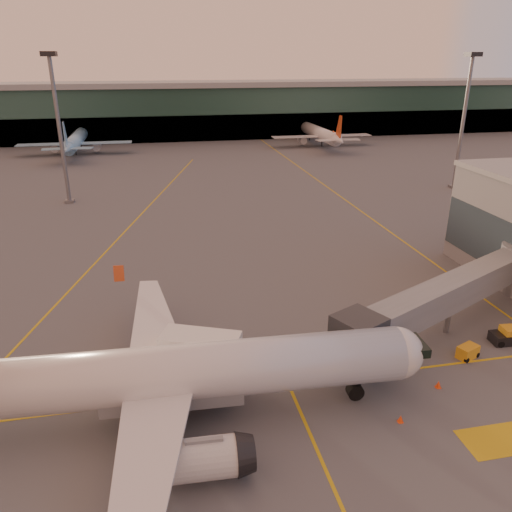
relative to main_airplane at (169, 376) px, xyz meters
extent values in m
plane|color=#4C4F54|center=(4.42, -2.66, -3.78)|extent=(600.00, 600.00, 0.00)
cube|color=gold|center=(4.42, 2.34, -3.78)|extent=(80.00, 0.25, 0.01)
cube|color=gold|center=(-5.58, 42.34, -3.78)|extent=(31.30, 115.98, 0.01)
cube|color=gold|center=(34.42, 67.34, -3.78)|extent=(0.25, 160.00, 0.01)
cube|color=gold|center=(22.42, -6.66, -3.78)|extent=(6.00, 3.00, 0.01)
cube|color=#19382D|center=(4.42, 139.34, 4.22)|extent=(400.00, 18.00, 16.00)
cube|color=gray|center=(4.42, 139.34, 13.02)|extent=(400.00, 20.00, 1.60)
cube|color=black|center=(4.42, 130.84, 0.22)|extent=(400.00, 1.00, 8.00)
cube|color=#2D3D47|center=(37.47, 15.34, 1.22)|extent=(0.30, 21.60, 6.00)
cylinder|color=slate|center=(-15.58, 63.34, 8.72)|extent=(0.70, 0.70, 25.00)
cube|color=black|center=(-15.58, 63.34, 21.42)|extent=(2.40, 2.40, 0.80)
cube|color=slate|center=(-15.58, 63.34, -3.53)|extent=(1.60, 1.60, 0.50)
cylinder|color=slate|center=(59.42, 59.34, 8.72)|extent=(0.70, 0.70, 25.00)
cube|color=black|center=(59.42, 59.34, 21.42)|extent=(2.40, 2.40, 0.80)
cube|color=slate|center=(59.42, 59.34, -3.53)|extent=(1.60, 1.60, 0.50)
cylinder|color=silver|center=(1.33, -0.06, 0.21)|extent=(31.27, 5.38, 4.00)
sphere|color=silver|center=(16.87, -0.75, 0.21)|extent=(3.92, 3.92, 3.92)
cube|color=black|center=(18.01, -0.80, 0.71)|extent=(1.91, 2.67, 0.70)
cylinder|color=silver|center=(1.81, -6.16, -1.99)|extent=(4.29, 2.78, 2.60)
cylinder|color=black|center=(-1.07, -2.55, -2.89)|extent=(1.86, 1.48, 1.80)
cylinder|color=black|center=(-1.07, -2.55, -2.34)|extent=(0.36, 0.36, 1.10)
cylinder|color=silver|center=(2.35, 5.97, -1.99)|extent=(4.29, 2.78, 2.60)
cylinder|color=black|center=(-0.83, 2.64, -2.89)|extent=(1.86, 1.48, 1.80)
cylinder|color=black|center=(-0.83, 2.64, -2.34)|extent=(0.36, 0.36, 1.10)
cube|color=slate|center=(0.19, -0.01, -1.09)|extent=(10.00, 3.63, 1.60)
cylinder|color=black|center=(13.84, -0.62, -2.89)|extent=(1.29, 0.85, 1.26)
cube|color=slate|center=(26.40, 7.35, 0.51)|extent=(25.19, 14.31, 2.70)
cube|color=#2D3035|center=(14.88, 1.96, 0.51)|extent=(4.56, 4.56, 3.00)
cube|color=#2D3035|center=(16.38, 2.86, -2.58)|extent=(1.60, 2.40, 2.40)
cylinder|color=black|center=(16.38, 1.76, -3.38)|extent=(0.80, 0.40, 0.80)
cylinder|color=black|center=(16.38, 3.96, -3.38)|extent=(0.80, 0.40, 0.80)
cylinder|color=slate|center=(26.40, 7.35, -2.29)|extent=(0.50, 0.50, 3.00)
cube|color=red|center=(2.86, 3.41, -3.00)|extent=(4.07, 3.63, 1.57)
cube|color=silver|center=(2.57, 3.53, -0.53)|extent=(6.62, 4.79, 2.94)
cylinder|color=black|center=(0.64, 2.99, -3.31)|extent=(1.01, 0.71, 0.94)
cylinder|color=black|center=(4.11, 1.51, -3.31)|extent=(1.01, 0.71, 0.94)
cube|color=orange|center=(25.85, 3.04, -3.22)|extent=(2.18, 1.77, 1.13)
cylinder|color=black|center=(25.34, 2.32, -3.55)|extent=(0.53, 0.40, 0.47)
cylinder|color=black|center=(26.73, 2.89, -3.55)|extent=(0.53, 0.40, 0.47)
cube|color=black|center=(30.94, 4.54, -3.29)|extent=(3.13, 1.82, 0.98)
cube|color=orange|center=(30.94, 4.54, -2.63)|extent=(1.35, 1.51, 0.80)
cylinder|color=black|center=(29.82, 3.91, -3.47)|extent=(0.64, 0.31, 0.62)
cone|color=#FD420D|center=(21.06, -0.39, -3.48)|extent=(0.48, 0.48, 0.61)
cube|color=#FD420D|center=(21.06, -0.39, -3.77)|extent=(0.41, 0.41, 0.03)
cone|color=#FD420D|center=(-0.57, 17.78, -3.49)|extent=(0.47, 0.47, 0.60)
cube|color=#FD420D|center=(-0.57, 17.78, -3.77)|extent=(0.41, 0.41, 0.03)
cone|color=#FD420D|center=(16.21, -3.56, -3.50)|extent=(0.44, 0.44, 0.56)
cube|color=#FD420D|center=(16.21, -3.56, -3.77)|extent=(0.38, 0.38, 0.03)
camera|label=1|loc=(0.12, -30.01, 20.75)|focal=35.00mm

